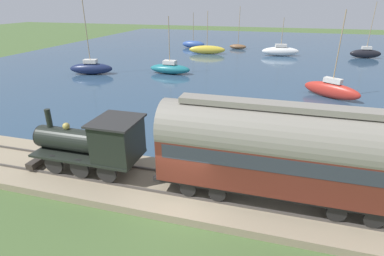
# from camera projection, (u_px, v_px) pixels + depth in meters

# --- Properties ---
(ground_plane) EXTENTS (200.00, 200.00, 0.00)m
(ground_plane) POSITION_uv_depth(u_px,v_px,m) (179.00, 211.00, 13.32)
(ground_plane) COLOR #476033
(harbor_water) EXTENTS (80.00, 80.00, 0.01)m
(harbor_water) POSITION_uv_depth(u_px,v_px,m) (257.00, 54.00, 52.21)
(harbor_water) COLOR #2D4760
(harbor_water) RESTS_ON ground
(rail_embankment) EXTENTS (4.53, 56.00, 0.49)m
(rail_embankment) POSITION_uv_depth(u_px,v_px,m) (188.00, 189.00, 14.49)
(rail_embankment) COLOR gray
(rail_embankment) RESTS_ON ground
(steam_locomotive) EXTENTS (2.37, 6.04, 3.10)m
(steam_locomotive) POSITION_uv_depth(u_px,v_px,m) (96.00, 141.00, 14.91)
(steam_locomotive) COLOR black
(steam_locomotive) RESTS_ON rail_embankment
(passenger_coach) EXTENTS (2.39, 10.69, 4.44)m
(passenger_coach) POSITION_uv_depth(u_px,v_px,m) (280.00, 150.00, 12.42)
(passenger_coach) COLOR black
(passenger_coach) RESTS_ON rail_embankment
(sailboat_teal) EXTENTS (1.88, 5.30, 6.89)m
(sailboat_teal) POSITION_uv_depth(u_px,v_px,m) (170.00, 68.00, 37.77)
(sailboat_teal) COLOR #1E707A
(sailboat_teal) RESTS_ON harbor_water
(sailboat_navy) EXTENTS (2.89, 5.55, 9.14)m
(sailboat_navy) POSITION_uv_depth(u_px,v_px,m) (91.00, 68.00, 37.48)
(sailboat_navy) COLOR #192347
(sailboat_navy) RESTS_ON harbor_water
(sailboat_yellow) EXTENTS (2.09, 6.33, 6.96)m
(sailboat_yellow) POSITION_uv_depth(u_px,v_px,m) (207.00, 50.00, 51.60)
(sailboat_yellow) COLOR gold
(sailboat_yellow) RESTS_ON harbor_water
(sailboat_white) EXTENTS (2.45, 6.19, 6.04)m
(sailboat_white) POSITION_uv_depth(u_px,v_px,m) (280.00, 51.00, 49.79)
(sailboat_white) COLOR white
(sailboat_white) RESTS_ON harbor_water
(sailboat_brown) EXTENTS (1.56, 3.28, 7.60)m
(sailboat_brown) POSITION_uv_depth(u_px,v_px,m) (238.00, 46.00, 56.99)
(sailboat_brown) COLOR brown
(sailboat_brown) RESTS_ON harbor_water
(sailboat_black) EXTENTS (1.61, 4.73, 8.40)m
(sailboat_black) POSITION_uv_depth(u_px,v_px,m) (365.00, 53.00, 47.88)
(sailboat_black) COLOR black
(sailboat_black) RESTS_ON harbor_water
(sailboat_red) EXTENTS (3.86, 5.14, 7.89)m
(sailboat_red) POSITION_uv_depth(u_px,v_px,m) (331.00, 89.00, 28.39)
(sailboat_red) COLOR #B72D23
(sailboat_red) RESTS_ON harbor_water
(sailboat_blue) EXTENTS (1.83, 4.56, 6.46)m
(sailboat_blue) POSITION_uv_depth(u_px,v_px,m) (193.00, 44.00, 58.18)
(sailboat_blue) COLOR #335199
(sailboat_blue) RESTS_ON harbor_water
(rowboat_far_out) EXTENTS (2.17, 2.00, 0.38)m
(rowboat_far_out) POSITION_uv_depth(u_px,v_px,m) (122.00, 142.00, 19.37)
(rowboat_far_out) COLOR beige
(rowboat_far_out) RESTS_ON harbor_water
(rowboat_mid_harbor) EXTENTS (1.40, 2.32, 0.37)m
(rowboat_mid_harbor) POSITION_uv_depth(u_px,v_px,m) (305.00, 157.00, 17.44)
(rowboat_mid_harbor) COLOR #B7B2A3
(rowboat_mid_harbor) RESTS_ON harbor_water
(rowboat_near_shore) EXTENTS (1.96, 1.95, 0.46)m
(rowboat_near_shore) POSITION_uv_depth(u_px,v_px,m) (235.00, 113.00, 24.09)
(rowboat_near_shore) COLOR beige
(rowboat_near_shore) RESTS_ON harbor_water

